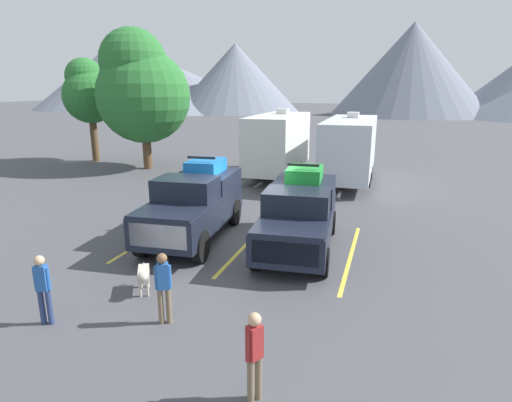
% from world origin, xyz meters
% --- Properties ---
extents(ground_plane, '(240.00, 240.00, 0.00)m').
position_xyz_m(ground_plane, '(0.00, 0.00, 0.00)').
color(ground_plane, '#47474C').
extents(pickup_truck_a, '(2.50, 5.44, 2.65)m').
position_xyz_m(pickup_truck_a, '(-1.89, -0.42, 1.23)').
color(pickup_truck_a, black).
rests_on(pickup_truck_a, ground).
extents(pickup_truck_b, '(2.51, 5.37, 2.57)m').
position_xyz_m(pickup_truck_b, '(1.66, -0.26, 1.15)').
color(pickup_truck_b, black).
rests_on(pickup_truck_b, ground).
extents(lot_stripe_a, '(0.12, 5.50, 0.01)m').
position_xyz_m(lot_stripe_a, '(-3.34, -0.57, 0.00)').
color(lot_stripe_a, gold).
rests_on(lot_stripe_a, ground).
extents(lot_stripe_b, '(0.12, 5.50, 0.01)m').
position_xyz_m(lot_stripe_b, '(0.00, -0.57, 0.00)').
color(lot_stripe_b, gold).
rests_on(lot_stripe_b, ground).
extents(lot_stripe_c, '(0.12, 5.50, 0.01)m').
position_xyz_m(lot_stripe_c, '(3.34, -0.57, 0.00)').
color(lot_stripe_c, gold).
rests_on(lot_stripe_c, ground).
extents(camper_trailer_a, '(2.49, 7.85, 3.76)m').
position_xyz_m(camper_trailer_a, '(-1.83, 10.14, 1.98)').
color(camper_trailer_a, silver).
rests_on(camper_trailer_a, ground).
extents(camper_trailer_b, '(2.53, 8.73, 3.64)m').
position_xyz_m(camper_trailer_b, '(2.14, 9.92, 1.92)').
color(camper_trailer_b, silver).
rests_on(camper_trailer_b, ground).
extents(person_a, '(0.28, 0.31, 1.60)m').
position_xyz_m(person_a, '(2.46, -7.29, 0.92)').
color(person_a, '#726047').
rests_on(person_a, ground).
extents(person_b, '(0.33, 0.28, 1.62)m').
position_xyz_m(person_b, '(-0.11, -5.63, 0.93)').
color(person_b, '#726047').
rests_on(person_b, ground).
extents(person_c, '(0.34, 0.25, 1.58)m').
position_xyz_m(person_c, '(-2.53, -6.45, 0.91)').
color(person_c, navy).
rests_on(person_c, ground).
extents(dog, '(0.62, 0.89, 0.71)m').
position_xyz_m(dog, '(-1.29, -4.59, 0.49)').
color(dog, beige).
rests_on(dog, ground).
extents(tree_a, '(5.58, 5.58, 8.31)m').
position_xyz_m(tree_a, '(-10.29, 9.95, 4.89)').
color(tree_a, brown).
rests_on(tree_a, ground).
extents(tree_b, '(3.54, 3.54, 6.82)m').
position_xyz_m(tree_b, '(-15.20, 11.39, 4.62)').
color(tree_b, brown).
rests_on(tree_b, ground).
extents(mountain_ridge, '(157.85, 46.63, 16.46)m').
position_xyz_m(mountain_ridge, '(-2.50, 71.87, 6.61)').
color(mountain_ridge, slate).
rests_on(mountain_ridge, ground).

